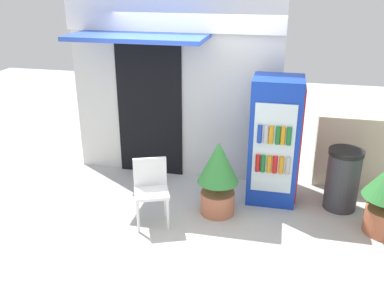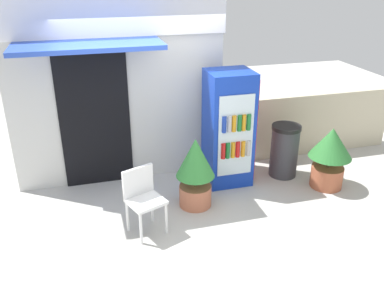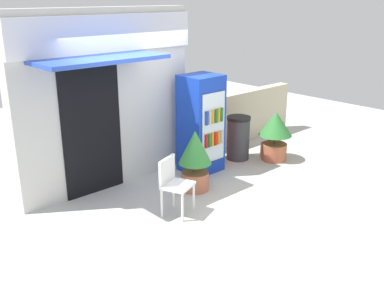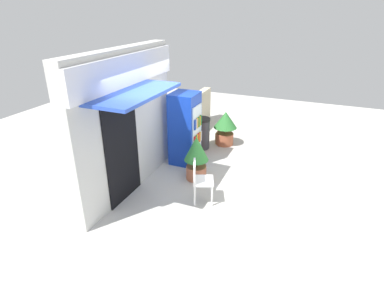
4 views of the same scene
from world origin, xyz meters
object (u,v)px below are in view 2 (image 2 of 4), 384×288
drink_cooler (229,129)px  cardboard_box (327,172)px  plastic_chair (143,195)px  potted_plant_near_shop (195,169)px  potted_plant_curbside (330,153)px  trash_bin (284,150)px

drink_cooler → cardboard_box: bearing=-17.2°
plastic_chair → cardboard_box: 3.04m
potted_plant_near_shop → potted_plant_curbside: bearing=-0.5°
plastic_chair → trash_bin: trash_bin is taller
trash_bin → cardboard_box: size_ratio=2.33×
plastic_chair → potted_plant_curbside: (2.89, 0.37, 0.06)m
drink_cooler → potted_plant_curbside: size_ratio=1.84×
trash_bin → plastic_chair: bearing=-159.7°
cardboard_box → potted_plant_near_shop: bearing=-177.2°
plastic_chair → potted_plant_near_shop: size_ratio=0.83×
drink_cooler → potted_plant_near_shop: 0.94m
plastic_chair → potted_plant_near_shop: potted_plant_near_shop is taller
potted_plant_curbside → cardboard_box: 0.43m
plastic_chair → trash_bin: size_ratio=1.00×
drink_cooler → trash_bin: 1.04m
trash_bin → potted_plant_curbside: bearing=-47.7°
potted_plant_curbside → trash_bin: bearing=132.3°
plastic_chair → cardboard_box: bearing=9.5°
potted_plant_near_shop → plastic_chair: bearing=-153.9°
potted_plant_curbside → cardboard_box: size_ratio=2.61×
plastic_chair → potted_plant_curbside: potted_plant_curbside is taller
plastic_chair → potted_plant_curbside: 2.92m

